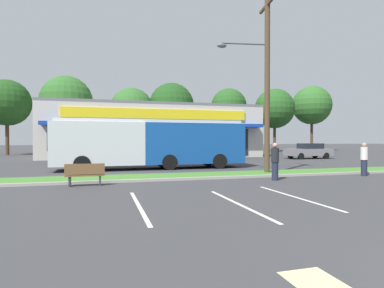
{
  "coord_description": "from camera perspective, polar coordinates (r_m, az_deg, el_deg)",
  "views": [
    {
      "loc": [
        -5.78,
        -1.93,
        1.96
      ],
      "look_at": [
        -0.09,
        18.1,
        1.67
      ],
      "focal_mm": 29.53,
      "sensor_mm": 36.0,
      "label": 1
    }
  ],
  "objects": [
    {
      "name": "grass_median",
      "position": [
        17.05,
        4.09,
        -5.59
      ],
      "size": [
        56.0,
        2.2,
        0.12
      ],
      "primitive_type": "cube",
      "color": "#427A2D",
      "rests_on": "ground_plane"
    },
    {
      "name": "curb_lip",
      "position": [
        15.92,
        5.59,
        -6.05
      ],
      "size": [
        56.0,
        0.24,
        0.12
      ],
      "primitive_type": "cube",
      "color": "#99968C",
      "rests_on": "ground_plane"
    },
    {
      "name": "parking_stripe_0",
      "position": [
        9.61,
        -9.58,
        -10.93
      ],
      "size": [
        0.12,
        4.8,
        0.01
      ],
      "primitive_type": "cube",
      "color": "silver",
      "rests_on": "ground_plane"
    },
    {
      "name": "parking_stripe_1",
      "position": [
        9.84,
        8.42,
        -10.66
      ],
      "size": [
        0.12,
        4.8,
        0.01
      ],
      "primitive_type": "cube",
      "color": "silver",
      "rests_on": "ground_plane"
    },
    {
      "name": "parking_stripe_2",
      "position": [
        11.45,
        18.09,
        -9.07
      ],
      "size": [
        0.12,
        4.8,
        0.01
      ],
      "primitive_type": "cube",
      "color": "silver",
      "rests_on": "ground_plane"
    },
    {
      "name": "storefront_building",
      "position": [
        39.02,
        -7.58,
        2.25
      ],
      "size": [
        23.65,
        14.7,
        5.89
      ],
      "color": "#BCB7AD",
      "rests_on": "ground_plane"
    },
    {
      "name": "tree_far_left",
      "position": [
        46.19,
        -30.43,
        6.43
      ],
      "size": [
        5.78,
        5.78,
        9.48
      ],
      "color": "#473323",
      "rests_on": "ground_plane"
    },
    {
      "name": "tree_left",
      "position": [
        47.41,
        -21.73,
        7.13
      ],
      "size": [
        7.09,
        7.09,
        10.78
      ],
      "color": "#473323",
      "rests_on": "ground_plane"
    },
    {
      "name": "tree_mid_left",
      "position": [
        47.38,
        -10.83,
        6.09
      ],
      "size": [
        6.37,
        6.37,
        9.53
      ],
      "color": "#473323",
      "rests_on": "ground_plane"
    },
    {
      "name": "tree_mid",
      "position": [
        48.88,
        -3.71,
        6.95
      ],
      "size": [
        6.86,
        6.86,
        10.64
      ],
      "color": "#473323",
      "rests_on": "ground_plane"
    },
    {
      "name": "tree_mid_right",
      "position": [
        51.54,
        6.66,
        6.76
      ],
      "size": [
        5.72,
        5.72,
        10.2
      ],
      "color": "#473323",
      "rests_on": "ground_plane"
    },
    {
      "name": "tree_right",
      "position": [
        52.09,
        14.7,
        6.19
      ],
      "size": [
        6.27,
        6.27,
        10.02
      ],
      "color": "#473323",
      "rests_on": "ground_plane"
    },
    {
      "name": "tree_far_right",
      "position": [
        58.69,
        20.82,
        6.54
      ],
      "size": [
        6.63,
        6.63,
        11.21
      ],
      "color": "#473323",
      "rests_on": "ground_plane"
    },
    {
      "name": "utility_pole",
      "position": [
        18.51,
        13.0,
        11.53
      ],
      "size": [
        3.11,
        2.39,
        10.12
      ],
      "color": "#4C3826",
      "rests_on": "ground_plane"
    },
    {
      "name": "city_bus",
      "position": [
        21.28,
        -7.27,
        0.28
      ],
      "size": [
        12.57,
        2.78,
        3.25
      ],
      "rotation": [
        0.0,
        0.0,
        3.15
      ],
      "color": "#144793",
      "rests_on": "ground_plane"
    },
    {
      "name": "bus_stop_bench",
      "position": [
        14.07,
        -18.76,
        -5.17
      ],
      "size": [
        1.6,
        0.45,
        0.95
      ],
      "rotation": [
        0.0,
        0.0,
        3.14
      ],
      "color": "brown",
      "rests_on": "ground_plane"
    },
    {
      "name": "car_2",
      "position": [
        28.15,
        -4.17,
        -1.6
      ],
      "size": [
        4.21,
        1.87,
        1.52
      ],
      "rotation": [
        0.0,
        0.0,
        3.14
      ],
      "color": "#B7B7BC",
      "rests_on": "ground_plane"
    },
    {
      "name": "car_3",
      "position": [
        34.53,
        20.32,
        -1.17
      ],
      "size": [
        4.76,
        1.96,
        1.57
      ],
      "rotation": [
        0.0,
        0.0,
        3.14
      ],
      "color": "slate",
      "rests_on": "ground_plane"
    },
    {
      "name": "car_4",
      "position": [
        27.84,
        -15.82,
        -1.69
      ],
      "size": [
        4.2,
        1.91,
        1.46
      ],
      "rotation": [
        0.0,
        0.0,
        3.14
      ],
      "color": "#B7B7BC",
      "rests_on": "ground_plane"
    },
    {
      "name": "pedestrian_near_bench",
      "position": [
        19.35,
        28.65,
        -2.42
      ],
      "size": [
        0.36,
        0.36,
        1.79
      ],
      "rotation": [
        0.0,
        0.0,
        4.77
      ],
      "color": "#1E2338",
      "rests_on": "ground_plane"
    },
    {
      "name": "pedestrian_by_pole",
      "position": [
        15.68,
        14.76,
        -3.07
      ],
      "size": [
        0.36,
        0.36,
        1.8
      ],
      "rotation": [
        0.0,
        0.0,
        3.1
      ],
      "color": "#1E2338",
      "rests_on": "ground_plane"
    }
  ]
}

